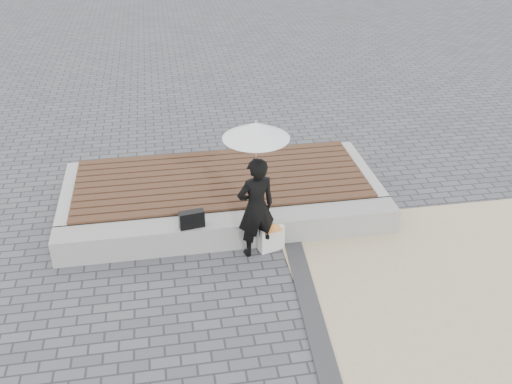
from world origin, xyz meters
TOP-DOWN VIEW (x-y plane):
  - ground at (0.00, 0.00)m, footprint 80.00×80.00m
  - terrazzo_zone at (3.20, -0.50)m, footprint 5.00×5.00m
  - edging_band at (0.75, -0.50)m, footprint 0.61×5.20m
  - seating_ledge at (0.00, 1.60)m, footprint 5.00×0.45m
  - timber_platform at (0.00, 2.80)m, footprint 5.00×2.00m
  - timber_decking at (0.00, 2.80)m, footprint 4.60×2.00m
  - woman at (0.32, 1.27)m, footprint 0.62×0.49m
  - parasol at (0.32, 1.27)m, footprint 0.87×0.87m
  - handbag at (-0.56, 1.48)m, footprint 0.37×0.18m
  - canvas_tote at (0.54, 1.32)m, footprint 0.39×0.25m
  - magazine at (0.54, 1.27)m, footprint 0.29×0.24m

SIDE VIEW (x-z plane):
  - ground at x=0.00m, z-range 0.00..0.00m
  - terrazzo_zone at x=3.20m, z-range 0.00..0.02m
  - edging_band at x=0.75m, z-range 0.00..0.04m
  - canvas_tote at x=0.54m, z-range 0.00..0.38m
  - seating_ledge at x=0.00m, z-range 0.00..0.40m
  - timber_platform at x=0.00m, z-range 0.00..0.40m
  - magazine at x=0.54m, z-range 0.38..0.39m
  - timber_decking at x=0.00m, z-range 0.40..0.44m
  - handbag at x=-0.56m, z-range 0.40..0.65m
  - woman at x=0.32m, z-range 0.00..1.51m
  - parasol at x=0.32m, z-range 1.35..2.46m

